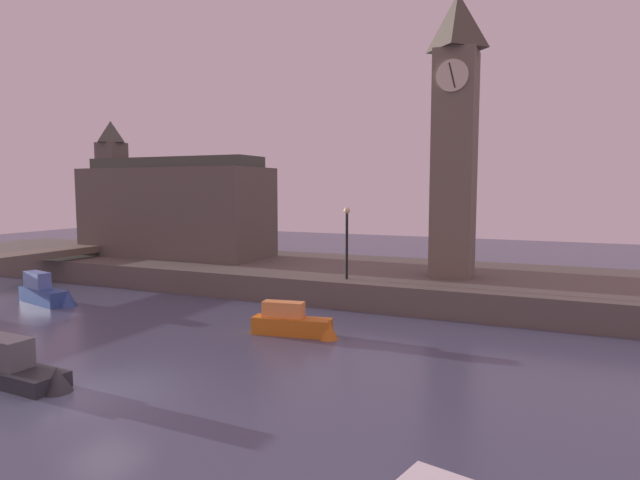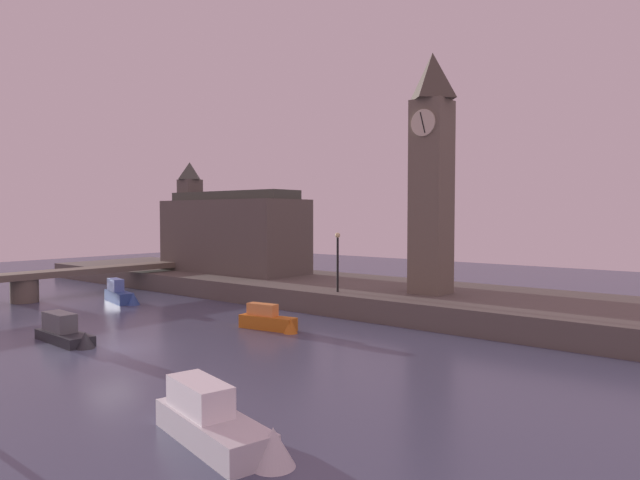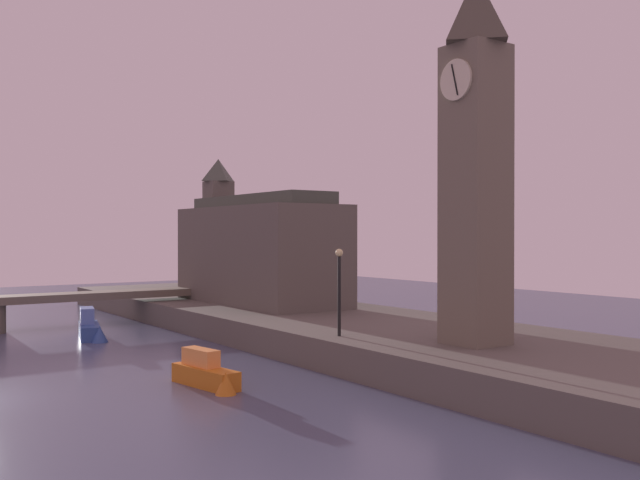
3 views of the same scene
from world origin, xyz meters
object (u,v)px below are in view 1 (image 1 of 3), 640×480
clock_tower (455,133)px  boat_tour_blue (46,293)px  boat_patrol_orange (296,323)px  boat_barge_dark (19,369)px  streetlamp (347,235)px  parliament_hall (172,208)px

clock_tower → boat_tour_blue: (-21.17, -10.12, -9.11)m
boat_patrol_orange → boat_barge_dark: size_ratio=0.84×
boat_tour_blue → boat_barge_dark: size_ratio=0.92×
streetlamp → boat_barge_dark: size_ratio=0.82×
boat_barge_dark → boat_tour_blue: bearing=137.7°
parliament_hall → boat_barge_dark: (10.57, -20.96, -4.63)m
parliament_hall → streetlamp: 16.96m
boat_tour_blue → boat_barge_dark: 13.92m
parliament_hall → boat_patrol_orange: bearing=-35.5°
boat_patrol_orange → boat_barge_dark: bearing=-122.2°
streetlamp → parliament_hall: bearing=163.2°
streetlamp → clock_tower: bearing=33.0°
boat_tour_blue → boat_patrol_orange: (16.11, -0.11, -0.09)m
boat_patrol_orange → boat_barge_dark: boat_barge_dark is taller
clock_tower → boat_tour_blue: bearing=-154.5°
streetlamp → boat_tour_blue: streetlamp is taller
parliament_hall → boat_barge_dark: bearing=-63.2°
parliament_hall → streetlamp: (16.20, -4.88, -1.12)m
streetlamp → boat_barge_dark: 17.39m
boat_barge_dark → streetlamp: bearing=70.7°
boat_patrol_orange → parliament_hall: bearing=144.5°
parliament_hall → clock_tower: bearing=-3.9°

